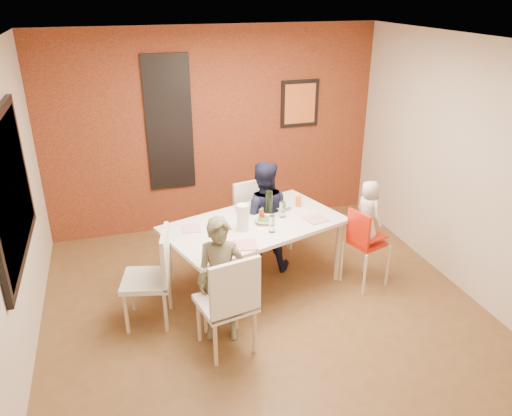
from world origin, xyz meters
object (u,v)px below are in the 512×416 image
object	(u,v)px
chair_far	(255,218)
wine_bottle	(269,204)
high_chair	(364,241)
child_near	(221,281)
chair_near	(230,300)
paper_towel_roll	(243,218)
dining_table	(254,229)
child_far	(263,216)
chair_left	(155,273)
toddler	(368,212)

from	to	relation	value
chair_far	wine_bottle	world-z (taller)	wine_bottle
high_chair	child_near	distance (m)	1.78
chair_far	chair_near	bearing A→B (deg)	-125.82
chair_far	paper_towel_roll	size ratio (longest dim) A/B	3.44
high_chair	paper_towel_roll	size ratio (longest dim) A/B	3.25
high_chair	chair_far	bearing A→B (deg)	28.82
dining_table	chair_far	bearing A→B (deg)	72.39
high_chair	child_far	bearing A→B (deg)	36.86
chair_far	chair_left	world-z (taller)	chair_left
dining_table	chair_left	distance (m)	1.18
chair_far	child_near	distance (m)	1.58
dining_table	high_chair	bearing A→B (deg)	-15.77
chair_left	child_far	bearing A→B (deg)	131.17
chair_near	chair_left	distance (m)	0.90
wine_bottle	paper_towel_roll	distance (m)	0.44
paper_towel_roll	child_far	bearing A→B (deg)	52.54
toddler	paper_towel_roll	distance (m)	1.37
toddler	child_near	bearing A→B (deg)	92.25
dining_table	wine_bottle	world-z (taller)	wine_bottle
chair_near	high_chair	world-z (taller)	chair_near
child_near	wine_bottle	xyz separation A→B (m)	(0.76, 0.91, 0.30)
chair_near	child_near	bearing A→B (deg)	-97.18
child_near	chair_far	bearing A→B (deg)	75.43
paper_towel_roll	high_chair	bearing A→B (deg)	-8.86
chair_near	child_far	distance (m)	1.58
child_far	paper_towel_roll	xyz separation A→B (m)	(-0.37, -0.48, 0.25)
high_chair	child_far	distance (m)	1.19
dining_table	paper_towel_roll	bearing A→B (deg)	-142.18
wine_bottle	chair_near	bearing A→B (deg)	-122.64
child_near	child_far	size ratio (longest dim) A/B	0.94
chair_near	high_chair	bearing A→B (deg)	-168.93
dining_table	child_far	size ratio (longest dim) A/B	1.57
chair_far	chair_left	distance (m)	1.62
dining_table	toddler	bearing A→B (deg)	-14.92
child_near	child_far	distance (m)	1.37
toddler	dining_table	bearing A→B (deg)	62.41
dining_table	chair_left	xyz separation A→B (m)	(-1.12, -0.35, -0.15)
chair_near	toddler	size ratio (longest dim) A/B	1.46
chair_left	wine_bottle	size ratio (longest dim) A/B	3.35
chair_left	toddler	xyz separation A→B (m)	(2.31, 0.03, 0.34)
chair_far	child_far	distance (m)	0.28
chair_near	toddler	xyz separation A→B (m)	(1.73, 0.72, 0.33)
high_chair	wine_bottle	bearing A→B (deg)	47.30
chair_left	child_near	xyz separation A→B (m)	(0.57, -0.44, 0.07)
paper_towel_roll	chair_near	bearing A→B (deg)	-112.35
child_far	toddler	bearing A→B (deg)	159.44
child_near	toddler	xyz separation A→B (m)	(1.75, 0.47, 0.27)
dining_table	paper_towel_roll	xyz separation A→B (m)	(-0.16, -0.12, 0.21)
high_chair	toddler	size ratio (longest dim) A/B	1.32
child_near	toddler	size ratio (longest dim) A/B	1.79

